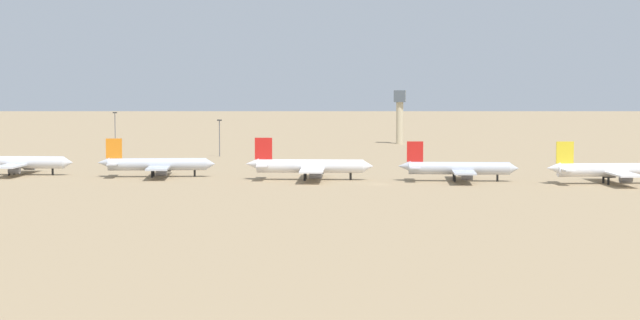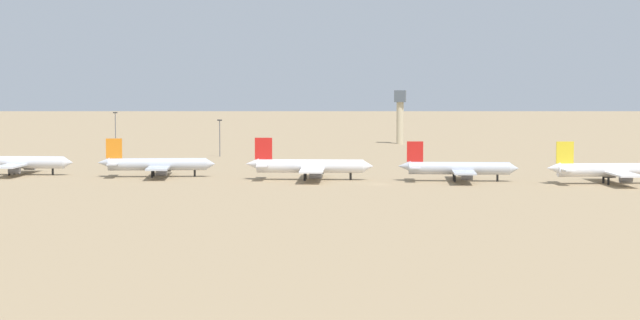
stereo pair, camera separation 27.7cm
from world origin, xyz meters
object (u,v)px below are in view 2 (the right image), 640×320
object	(u,v)px
parked_jet_orange_2	(156,164)
parked_jet_red_3	(309,166)
control_tower	(400,111)
parked_jet_yellow_5	(610,170)
light_pole_west	(220,135)
parked_jet_red_4	(458,168)
parked_jet_orange_1	(15,162)
light_pole_mid	(115,127)

from	to	relation	value
parked_jet_orange_2	parked_jet_red_3	bearing A→B (deg)	-15.21
parked_jet_orange_2	control_tower	world-z (taller)	control_tower
control_tower	parked_jet_yellow_5	bearing A→B (deg)	-69.47
control_tower	light_pole_west	size ratio (longest dim) A/B	1.73
parked_jet_red_4	parked_jet_yellow_5	bearing A→B (deg)	-7.41
parked_jet_orange_1	light_pole_west	distance (m)	97.73
parked_jet_red_4	light_pole_mid	xyz separation A→B (m)	(-144.76, 134.58, 5.09)
parked_jet_red_4	parked_jet_orange_2	bearing A→B (deg)	174.62
parked_jet_red_4	control_tower	size ratio (longest dim) A/B	1.43
parked_jet_red_4	parked_jet_yellow_5	world-z (taller)	parked_jet_yellow_5
control_tower	parked_jet_red_3	bearing A→B (deg)	-94.93
parked_jet_red_3	parked_jet_red_4	xyz separation A→B (m)	(42.78, 1.43, -0.28)
parked_jet_orange_1	control_tower	world-z (taller)	control_tower
parked_jet_orange_1	parked_jet_red_3	bearing A→B (deg)	-6.94
parked_jet_yellow_5	light_pole_mid	world-z (taller)	light_pole_mid
parked_jet_red_3	control_tower	world-z (taller)	control_tower
parked_jet_orange_1	control_tower	xyz separation A→B (m)	(106.81, 178.41, 10.70)
light_pole_west	light_pole_mid	world-z (taller)	light_pole_mid
parked_jet_yellow_5	light_pole_west	xyz separation A→B (m)	(-131.69, 92.93, 4.27)
parked_jet_yellow_5	parked_jet_red_3	bearing A→B (deg)	168.75
control_tower	light_pole_mid	bearing A→B (deg)	-158.21
parked_jet_yellow_5	light_pole_west	world-z (taller)	light_pole_west
parked_jet_red_4	parked_jet_red_3	bearing A→B (deg)	177.98
parked_jet_orange_2	light_pole_west	size ratio (longest dim) A/B	2.50
light_pole_west	control_tower	bearing A→B (deg)	55.51
parked_jet_yellow_5	light_pole_mid	distance (m)	231.75
parked_jet_yellow_5	control_tower	xyz separation A→B (m)	(-68.97, 184.22, 10.67)
parked_jet_red_3	light_pole_mid	size ratio (longest dim) A/B	2.43
parked_jet_red_4	light_pole_mid	world-z (taller)	light_pole_mid
parked_jet_orange_2	parked_jet_red_4	distance (m)	89.29
parked_jet_red_4	parked_jet_yellow_5	size ratio (longest dim) A/B	0.96
light_pole_west	parked_jet_orange_1	bearing A→B (deg)	-116.85
light_pole_mid	control_tower	bearing A→B (deg)	21.79
parked_jet_orange_2	control_tower	size ratio (longest dim) A/B	1.44
parked_jet_orange_1	parked_jet_orange_2	world-z (taller)	parked_jet_orange_1
parked_jet_orange_2	control_tower	distance (m)	190.24
parked_jet_red_3	parked_jet_red_4	world-z (taller)	parked_jet_red_3
parked_jet_red_3	light_pole_mid	bearing A→B (deg)	121.86
control_tower	light_pole_mid	size ratio (longest dim) A/B	1.58
parked_jet_orange_1	parked_jet_yellow_5	size ratio (longest dim) A/B	1.00
parked_jet_yellow_5	light_pole_west	size ratio (longest dim) A/B	2.57
parked_jet_orange_1	parked_jet_red_3	distance (m)	91.13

